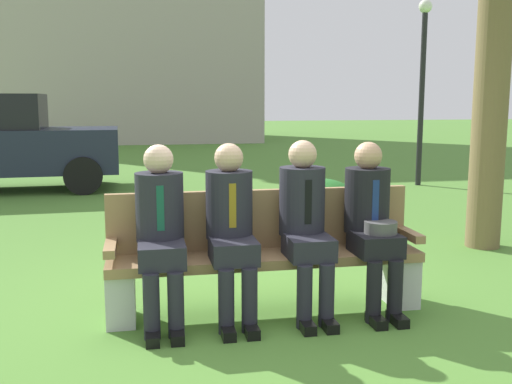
{
  "coord_description": "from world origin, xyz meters",
  "views": [
    {
      "loc": [
        -0.72,
        -4.36,
        1.57
      ],
      "look_at": [
        0.16,
        0.19,
        0.85
      ],
      "focal_mm": 41.4,
      "sensor_mm": 36.0,
      "label": 1
    }
  ],
  "objects_px": {
    "seated_man_centerright": "(305,218)",
    "shrub_near_bench": "(322,200)",
    "seated_man_centerleft": "(231,222)",
    "seated_man_rightmost": "(372,218)",
    "shrub_mid_lawn": "(242,214)",
    "parked_car_near": "(1,143)",
    "building_backdrop": "(122,3)",
    "street_lamp": "(423,72)",
    "seated_man_leftmost": "(160,225)",
    "park_bench": "(265,253)"
  },
  "relations": [
    {
      "from": "seated_man_centerright",
      "to": "shrub_near_bench",
      "type": "relative_size",
      "value": 1.42
    },
    {
      "from": "seated_man_centerleft",
      "to": "seated_man_rightmost",
      "type": "distance_m",
      "value": 1.06
    },
    {
      "from": "seated_man_centerleft",
      "to": "shrub_mid_lawn",
      "type": "relative_size",
      "value": 1.43
    },
    {
      "from": "seated_man_centerright",
      "to": "shrub_mid_lawn",
      "type": "relative_size",
      "value": 1.45
    },
    {
      "from": "seated_man_centerleft",
      "to": "seated_man_centerright",
      "type": "distance_m",
      "value": 0.55
    },
    {
      "from": "parked_car_near",
      "to": "building_backdrop",
      "type": "height_order",
      "value": "building_backdrop"
    },
    {
      "from": "seated_man_centerright",
      "to": "seated_man_centerleft",
      "type": "bearing_deg",
      "value": -179.84
    },
    {
      "from": "seated_man_rightmost",
      "to": "building_backdrop",
      "type": "distance_m",
      "value": 20.97
    },
    {
      "from": "street_lamp",
      "to": "seated_man_leftmost",
      "type": "bearing_deg",
      "value": -129.2
    },
    {
      "from": "seated_man_centerleft",
      "to": "shrub_near_bench",
      "type": "xyz_separation_m",
      "value": [
        1.68,
        3.2,
        -0.43
      ]
    },
    {
      "from": "seated_man_leftmost",
      "to": "building_backdrop",
      "type": "distance_m",
      "value": 20.85
    },
    {
      "from": "street_lamp",
      "to": "seated_man_centerleft",
      "type": "bearing_deg",
      "value": -126.27
    },
    {
      "from": "shrub_near_bench",
      "to": "shrub_mid_lawn",
      "type": "height_order",
      "value": "shrub_near_bench"
    },
    {
      "from": "park_bench",
      "to": "seated_man_centerright",
      "type": "relative_size",
      "value": 1.81
    },
    {
      "from": "parked_car_near",
      "to": "building_backdrop",
      "type": "relative_size",
      "value": 0.37
    },
    {
      "from": "seated_man_leftmost",
      "to": "seated_man_rightmost",
      "type": "xyz_separation_m",
      "value": [
        1.56,
        -0.01,
        -0.0
      ]
    },
    {
      "from": "seated_man_centerleft",
      "to": "parked_car_near",
      "type": "height_order",
      "value": "parked_car_near"
    },
    {
      "from": "seated_man_leftmost",
      "to": "seated_man_rightmost",
      "type": "height_order",
      "value": "seated_man_leftmost"
    },
    {
      "from": "shrub_mid_lawn",
      "to": "building_backdrop",
      "type": "height_order",
      "value": "building_backdrop"
    },
    {
      "from": "seated_man_centerright",
      "to": "seated_man_rightmost",
      "type": "xyz_separation_m",
      "value": [
        0.51,
        -0.01,
        -0.01
      ]
    },
    {
      "from": "street_lamp",
      "to": "shrub_mid_lawn",
      "type": "bearing_deg",
      "value": -137.98
    },
    {
      "from": "seated_man_centerright",
      "to": "shrub_near_bench",
      "type": "distance_m",
      "value": 3.42
    },
    {
      "from": "seated_man_centerright",
      "to": "shrub_mid_lawn",
      "type": "height_order",
      "value": "seated_man_centerright"
    },
    {
      "from": "seated_man_rightmost",
      "to": "shrub_near_bench",
      "type": "relative_size",
      "value": 1.4
    },
    {
      "from": "shrub_mid_lawn",
      "to": "street_lamp",
      "type": "xyz_separation_m",
      "value": [
        3.96,
        3.56,
        1.8
      ]
    },
    {
      "from": "shrub_mid_lawn",
      "to": "park_bench",
      "type": "bearing_deg",
      "value": -95.57
    },
    {
      "from": "parked_car_near",
      "to": "building_backdrop",
      "type": "xyz_separation_m",
      "value": [
        1.82,
        13.52,
        4.49
      ]
    },
    {
      "from": "park_bench",
      "to": "shrub_mid_lawn",
      "type": "bearing_deg",
      "value": 84.43
    },
    {
      "from": "building_backdrop",
      "to": "seated_man_centerleft",
      "type": "bearing_deg",
      "value": -86.65
    },
    {
      "from": "shrub_near_bench",
      "to": "parked_car_near",
      "type": "height_order",
      "value": "parked_car_near"
    },
    {
      "from": "park_bench",
      "to": "parked_car_near",
      "type": "bearing_deg",
      "value": 116.18
    },
    {
      "from": "seated_man_centerright",
      "to": "street_lamp",
      "type": "height_order",
      "value": "street_lamp"
    },
    {
      "from": "park_bench",
      "to": "seated_man_centerright",
      "type": "height_order",
      "value": "seated_man_centerright"
    },
    {
      "from": "seated_man_rightmost",
      "to": "street_lamp",
      "type": "xyz_separation_m",
      "value": [
        3.4,
        6.09,
        1.37
      ]
    },
    {
      "from": "seated_man_rightmost",
      "to": "seated_man_leftmost",
      "type": "bearing_deg",
      "value": 179.78
    },
    {
      "from": "seated_man_centerleft",
      "to": "street_lamp",
      "type": "distance_m",
      "value": 7.66
    },
    {
      "from": "parked_car_near",
      "to": "seated_man_centerright",
      "type": "bearing_deg",
      "value": -62.41
    },
    {
      "from": "shrub_mid_lawn",
      "to": "parked_car_near",
      "type": "relative_size",
      "value": 0.22
    },
    {
      "from": "shrub_mid_lawn",
      "to": "street_lamp",
      "type": "distance_m",
      "value": 5.62
    },
    {
      "from": "shrub_near_bench",
      "to": "building_backdrop",
      "type": "relative_size",
      "value": 0.09
    },
    {
      "from": "building_backdrop",
      "to": "shrub_near_bench",
      "type": "bearing_deg",
      "value": -80.5
    },
    {
      "from": "seated_man_centerright",
      "to": "seated_man_leftmost",
      "type": "bearing_deg",
      "value": -179.91
    },
    {
      "from": "seated_man_leftmost",
      "to": "building_backdrop",
      "type": "xyz_separation_m",
      "value": [
        -0.69,
        20.33,
        4.61
      ]
    },
    {
      "from": "seated_man_centerright",
      "to": "shrub_near_bench",
      "type": "xyz_separation_m",
      "value": [
        1.13,
        3.2,
        -0.44
      ]
    },
    {
      "from": "shrub_near_bench",
      "to": "building_backdrop",
      "type": "height_order",
      "value": "building_backdrop"
    },
    {
      "from": "shrub_near_bench",
      "to": "parked_car_near",
      "type": "distance_m",
      "value": 5.94
    },
    {
      "from": "seated_man_leftmost",
      "to": "shrub_near_bench",
      "type": "distance_m",
      "value": 3.89
    },
    {
      "from": "seated_man_centerleft",
      "to": "seated_man_centerright",
      "type": "xyz_separation_m",
      "value": [
        0.55,
        0.0,
        0.01
      ]
    },
    {
      "from": "seated_man_centerleft",
      "to": "shrub_mid_lawn",
      "type": "xyz_separation_m",
      "value": [
        0.51,
        2.52,
        -0.43
      ]
    },
    {
      "from": "park_bench",
      "to": "seated_man_leftmost",
      "type": "bearing_deg",
      "value": -170.24
    }
  ]
}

